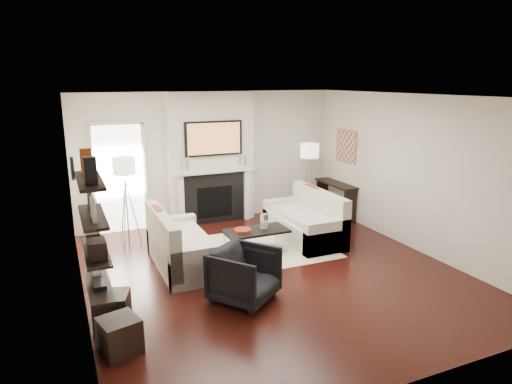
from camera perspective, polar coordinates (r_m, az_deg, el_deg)
name	(u,v)px	position (r m, az deg, el deg)	size (l,w,h in m)	color
room_envelope	(272,188)	(6.84, 2.02, 0.52)	(6.00, 6.00, 6.00)	black
chimney_breast	(212,158)	(9.47, -5.56, 4.22)	(1.80, 0.25, 2.70)	silver
fireplace_surround	(215,199)	(9.52, -5.19, -0.84)	(1.30, 0.02, 1.04)	black
firebox	(215,202)	(9.53, -5.17, -1.25)	(0.75, 0.02, 0.65)	black
mantel_pilaster_l	(181,201)	(9.29, -9.35, -1.15)	(0.12, 0.08, 1.10)	white
mantel_pilaster_r	(247,194)	(9.72, -1.12, -0.28)	(0.12, 0.08, 1.10)	white
mantel_shelf	(215,171)	(9.33, -5.17, 2.65)	(1.70, 0.18, 0.07)	white
tv_body	(214,138)	(9.25, -5.31, 6.69)	(1.20, 0.06, 0.70)	black
tv_screen	(214,139)	(9.22, -5.25, 6.67)	(1.10, 0.01, 0.62)	#BF723F
candlestick_l_tall	(188,164)	(9.15, -8.49, 3.51)	(0.04, 0.04, 0.30)	silver
candlestick_l_short	(182,166)	(9.13, -9.27, 3.26)	(0.04, 0.04, 0.24)	silver
candlestick_r_tall	(240,160)	(9.49, -2.07, 4.03)	(0.04, 0.04, 0.30)	silver
candlestick_r_short	(245,161)	(9.55, -1.34, 3.91)	(0.04, 0.04, 0.24)	silver
hallway_panel	(119,179)	(9.23, -16.70, 1.54)	(0.90, 0.02, 2.10)	white
door_trim_l	(93,182)	(9.17, -19.65, 1.24)	(0.06, 0.06, 2.16)	white
door_trim_r	(145,177)	(9.28, -13.75, 1.80)	(0.06, 0.06, 2.16)	white
door_trim_top	(115,123)	(9.05, -17.16, 8.21)	(1.02, 0.06, 0.06)	white
rug	(254,249)	(8.16, -0.31, -7.12)	(2.60, 2.00, 0.01)	beige
loveseat_left_base	(184,254)	(7.48, -8.98, -7.62)	(0.85, 1.80, 0.42)	beige
loveseat_left_back	(162,238)	(7.30, -11.63, -5.65)	(0.18, 1.80, 0.80)	beige
loveseat_left_arm_n	(198,267)	(6.72, -7.20, -9.28)	(0.85, 0.18, 0.60)	beige
loveseat_left_arm_s	(172,233)	(8.19, -10.48, -5.09)	(0.85, 0.18, 0.60)	beige
loveseat_left_cushion	(186,238)	(7.40, -8.68, -5.70)	(0.63, 1.44, 0.10)	beige
pillow_left_orange	(158,220)	(7.52, -12.20, -3.46)	(0.10, 0.42, 0.42)	#9D2F13
pillow_left_charcoal	(166,232)	(6.96, -11.17, -4.91)	(0.10, 0.40, 0.40)	black
loveseat_right_base	(303,229)	(8.62, 5.94, -4.59)	(0.85, 1.80, 0.42)	beige
loveseat_right_back	(319,211)	(8.69, 7.91, -2.31)	(0.18, 1.80, 0.80)	beige
loveseat_right_arm_n	(327,238)	(7.94, 8.85, -5.64)	(0.85, 0.18, 0.60)	beige
loveseat_right_arm_s	(284,213)	(9.27, 3.48, -2.62)	(0.85, 0.18, 0.60)	beige
loveseat_right_cushion	(301,216)	(8.52, 5.69, -2.97)	(0.63, 1.44, 0.10)	beige
pillow_right_orange	(311,196)	(8.88, 6.95, -0.55)	(0.10, 0.42, 0.42)	#9D2F13
pillow_right_charcoal	(328,205)	(8.40, 9.02, -1.56)	(0.10, 0.40, 0.40)	black
coffee_table	(256,231)	(7.86, 0.01, -4.90)	(1.10, 0.55, 0.04)	black
coffee_leg_nw	(234,251)	(7.56, -2.81, -7.39)	(0.02, 0.02, 0.38)	silver
coffee_leg_ne	(288,243)	(7.95, 3.98, -6.32)	(0.02, 0.02, 0.38)	silver
coffee_leg_sw	(225,243)	(7.95, -3.95, -6.32)	(0.02, 0.02, 0.38)	silver
coffee_leg_se	(276,235)	(8.32, 2.57, -5.37)	(0.02, 0.02, 0.38)	silver
hurricane_glass	(264,221)	(7.87, 1.02, -3.65)	(0.14, 0.14, 0.25)	white
hurricane_candle	(264,225)	(7.89, 1.01, -4.10)	(0.09, 0.09, 0.14)	white
copper_bowl	(243,230)	(7.75, -1.68, -4.82)	(0.29, 0.29, 0.05)	#B8351E
armchair	(244,272)	(6.25, -1.46, -10.02)	(0.78, 0.73, 0.80)	black
lamp_left_post	(127,212)	(8.58, -15.81, -2.42)	(0.02, 0.02, 1.20)	silver
lamp_left_shade	(124,166)	(8.39, -16.19, 3.17)	(0.40, 0.40, 0.30)	white
lamp_left_leg_a	(133,211)	(8.59, -15.08, -2.34)	(0.02, 0.02, 1.25)	silver
lamp_left_leg_b	(123,211)	(8.66, -16.26, -2.29)	(0.02, 0.02, 1.25)	silver
lamp_left_leg_c	(125,214)	(8.48, -16.08, -2.62)	(0.02, 0.02, 1.25)	silver
lamp_right_post	(309,189)	(10.03, 6.59, 0.36)	(0.02, 0.02, 1.20)	silver
lamp_right_shade	(310,151)	(9.86, 6.72, 5.17)	(0.40, 0.40, 0.30)	white
lamp_right_leg_a	(313,189)	(10.08, 7.13, 0.42)	(0.02, 0.02, 1.25)	silver
lamp_right_leg_b	(304,188)	(10.08, 6.04, 0.45)	(0.02, 0.02, 1.25)	silver
lamp_right_leg_c	(309,190)	(9.92, 6.59, 0.22)	(0.02, 0.02, 1.25)	silver
console_top	(336,184)	(10.04, 9.98, 1.02)	(0.35, 1.20, 0.04)	black
console_leg_n	(350,207)	(9.69, 11.67, -1.81)	(0.30, 0.04, 0.71)	black
console_leg_s	(322,195)	(10.57, 8.25, -0.35)	(0.30, 0.04, 0.71)	black
wall_art	(346,146)	(9.92, 11.20, 5.63)	(0.03, 0.70, 0.70)	#AD7456
shelf_bottom	(99,285)	(5.48, -19.04, -10.98)	(0.25, 1.00, 0.04)	black
shelf_lower	(96,252)	(5.33, -19.38, -7.07)	(0.25, 1.00, 0.04)	black
shelf_upper	(93,217)	(5.20, -19.73, -2.95)	(0.25, 1.00, 0.04)	black
shelf_top	(89,181)	(5.11, -20.10, 1.35)	(0.25, 1.00, 0.04)	black
decor_magfile_a	(90,171)	(4.79, -19.99, 2.49)	(0.12, 0.10, 0.28)	black
decor_magfile_b	(86,162)	(5.35, -20.45, 3.59)	(0.12, 0.10, 0.28)	#9D2F13
decor_frame_a	(93,209)	(5.02, -19.71, -2.04)	(0.04, 0.30, 0.22)	white
decor_frame_b	(90,200)	(5.48, -20.08, -0.99)	(0.04, 0.22, 0.18)	black
decor_wine_rack	(97,249)	(5.05, -19.24, -6.78)	(0.18, 0.25, 0.20)	black
decor_box_small	(93,238)	(5.54, -19.67, -5.42)	(0.15, 0.12, 0.12)	black
decor_books	(100,286)	(5.37, -18.97, -11.00)	(0.14, 0.20, 0.05)	black
decor_box_tall	(96,267)	(5.69, -19.38, -8.88)	(0.10, 0.10, 0.18)	white
clock_rim	(72,168)	(7.01, -21.98, 2.74)	(0.34, 0.34, 0.04)	black
clock_face	(74,168)	(7.01, -21.78, 2.76)	(0.29, 0.29, 0.01)	white
ottoman_near	(112,309)	(6.03, -17.51, -13.79)	(0.40, 0.40, 0.40)	black
ottoman_far	(120,336)	(5.46, -16.69, -16.81)	(0.40, 0.40, 0.40)	black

